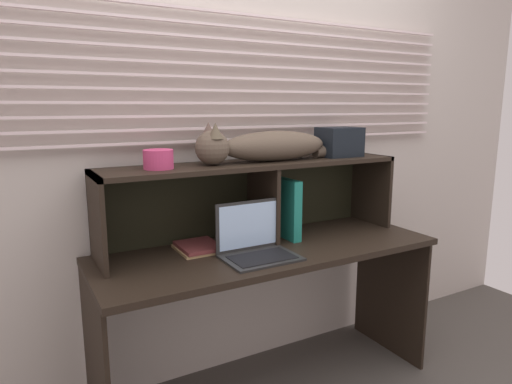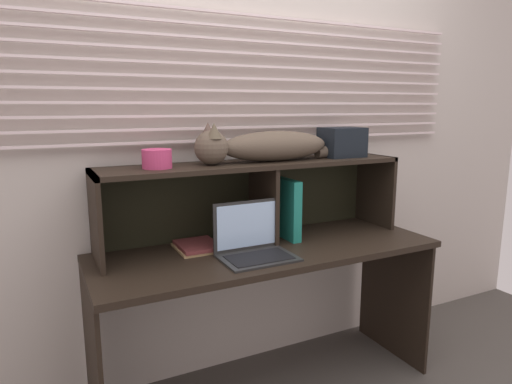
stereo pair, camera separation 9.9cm
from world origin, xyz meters
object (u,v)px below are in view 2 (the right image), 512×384
object	(u,v)px
laptop	(254,245)
binder_upright	(284,208)
book_stack	(197,246)
small_basket	(157,159)
cat	(265,146)
storage_box	(342,142)

from	to	relation	value
laptop	binder_upright	size ratio (longest dim) A/B	1.07
laptop	book_stack	xyz separation A→B (m)	(-0.20, 0.21, -0.04)
binder_upright	small_basket	bearing A→B (deg)	180.00
laptop	book_stack	size ratio (longest dim) A/B	1.48
cat	laptop	xyz separation A→B (m)	(-0.16, -0.21, -0.42)
laptop	small_basket	world-z (taller)	small_basket
small_basket	cat	bearing A→B (deg)	-0.00
cat	storage_box	distance (m)	0.46
laptop	binder_upright	world-z (taller)	binder_upright
storage_box	binder_upright	bearing A→B (deg)	180.00
binder_upright	book_stack	size ratio (longest dim) A/B	1.38
book_stack	storage_box	xyz separation A→B (m)	(0.82, -0.00, 0.46)
small_basket	laptop	bearing A→B (deg)	-29.29
book_stack	small_basket	bearing A→B (deg)	-179.94
small_basket	storage_box	world-z (taller)	storage_box
binder_upright	cat	bearing A→B (deg)	-180.00
book_stack	storage_box	world-z (taller)	storage_box
laptop	book_stack	world-z (taller)	laptop
cat	binder_upright	distance (m)	0.34
cat	small_basket	distance (m)	0.53
book_stack	small_basket	world-z (taller)	small_basket
binder_upright	small_basket	size ratio (longest dim) A/B	2.35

